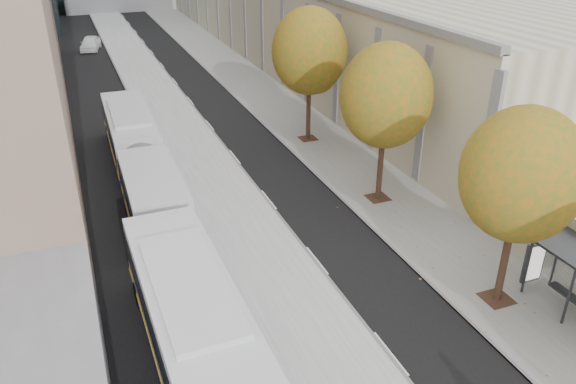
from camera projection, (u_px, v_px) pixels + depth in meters
bus_platform at (180, 133)px, 37.12m from camera, size 4.25×150.00×0.15m
sidewalk at (292, 119)px, 39.78m from camera, size 4.75×150.00×0.08m
tree_c at (522, 175)px, 19.00m from camera, size 4.20×4.20×7.28m
tree_d at (386, 96)px, 26.37m from camera, size 4.40×4.40×7.60m
tree_e at (309, 51)px, 33.75m from camera, size 4.60×4.60×7.92m
bus_far at (139, 157)px, 29.91m from camera, size 2.72×16.81×2.80m
distant_car at (90, 43)px, 59.10m from camera, size 2.66×4.57×1.46m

